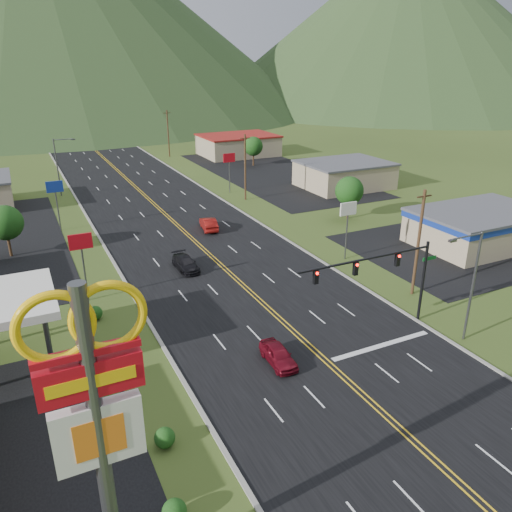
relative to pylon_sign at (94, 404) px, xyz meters
name	(u,v)px	position (x,y,z in m)	size (l,w,h in m)	color
ground	(454,478)	(17.00, -2.00, -9.30)	(500.00, 500.00, 0.00)	#354819
road	(454,478)	(17.00, -2.00, -9.30)	(20.00, 460.00, 0.04)	black
pylon_sign	(94,404)	(0.00, 0.00, 0.00)	(4.32, 0.60, 14.00)	#59595E
traffic_signal	(386,270)	(23.48, 12.00, -3.97)	(13.10, 0.43, 7.00)	black
streetlight_east	(471,280)	(28.18, 8.00, -4.12)	(3.28, 0.25, 9.00)	#59595E
streetlight_west	(59,163)	(5.32, 68.00, -4.12)	(3.28, 0.25, 9.00)	#59595E
building_east_near	(480,225)	(47.00, 23.00, -7.03)	(15.40, 10.40, 4.10)	tan
building_east_mid	(344,174)	(49.00, 53.00, -7.14)	(14.40, 11.40, 4.30)	tan
building_east_far	(238,145)	(45.00, 88.00, -7.04)	(16.40, 12.40, 4.50)	tan
pole_sign_west_a	(81,248)	(3.00, 28.00, -4.25)	(2.00, 0.18, 6.40)	#59595E
pole_sign_west_b	(55,192)	(3.00, 50.00, -4.25)	(2.00, 0.18, 6.40)	#59595E
pole_sign_east_a	(348,215)	(30.00, 26.00, -4.25)	(2.00, 0.18, 6.40)	#59595E
pole_sign_east_b	(229,162)	(30.00, 58.00, -4.25)	(2.00, 0.18, 6.40)	#59595E
tree_west_a	(5,223)	(-3.00, 43.00, -5.41)	(3.84, 3.84, 5.82)	#382314
tree_east_a	(349,191)	(39.00, 38.00, -5.41)	(3.84, 3.84, 5.82)	#382314
tree_east_b	(253,146)	(43.00, 76.00, -5.41)	(3.84, 3.84, 5.82)	#382314
utility_pole_a	(418,242)	(30.50, 16.00, -4.17)	(1.60, 0.28, 10.00)	#382314
utility_pole_b	(245,167)	(30.50, 53.00, -4.17)	(1.60, 0.28, 10.00)	#382314
utility_pole_c	(168,133)	(30.50, 93.00, -4.17)	(1.60, 0.28, 10.00)	#382314
utility_pole_d	(127,115)	(30.50, 133.00, -4.17)	(1.60, 0.28, 10.00)	#382314
mountain_ne	(404,22)	(164.84, 174.19, 25.70)	(180.00, 180.00, 70.00)	#213618
car_red_near	(278,355)	(13.74, 11.44, -8.62)	(1.62, 4.02, 1.37)	maroon
car_dark_mid	(186,264)	(13.27, 30.79, -8.62)	(1.89, 4.66, 1.35)	black
car_red_far	(209,224)	(20.09, 41.80, -8.52)	(1.65, 4.74, 1.56)	maroon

